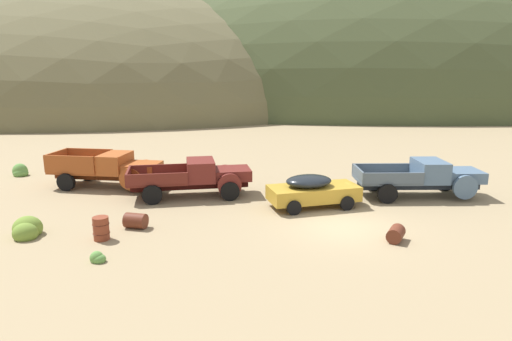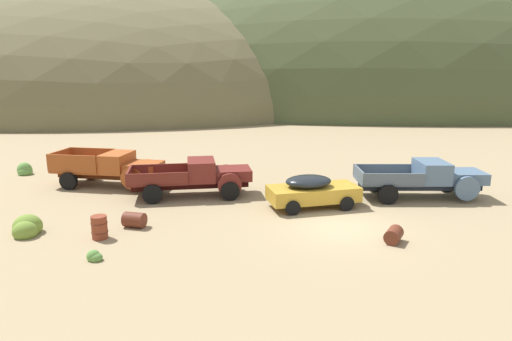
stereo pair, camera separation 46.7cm
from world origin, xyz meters
The scene contains 14 objects.
ground_plane centered at (0.00, 0.00, 0.00)m, with size 300.00×300.00×0.00m, color #998460.
hill_far_left centered at (-25.67, 61.33, 0.00)m, with size 90.21×66.81×38.40m, color brown.
hill_far_right centered at (25.98, 57.71, 0.00)m, with size 115.09×53.67×45.35m, color #424C2D.
truck_oxide_orange centered at (-11.10, 7.08, 1.03)m, with size 6.25×3.39×1.91m.
truck_oxblood centered at (-6.22, 4.98, 0.99)m, with size 6.37×3.00×1.89m.
car_mustard centered at (-0.58, 2.82, 0.81)m, with size 4.72×2.63×1.57m.
truck_chalk_blue centered at (5.39, 4.22, 1.01)m, with size 6.36×2.60×1.89m.
oil_drum_foreground centered at (1.66, -1.67, 0.29)m, with size 0.94×1.04×0.58m.
oil_drum_spare centered at (-8.56, 0.37, 0.32)m, with size 1.02×0.86×0.63m.
oil_drum_by_truck centered at (-9.62, -0.84, 0.46)m, with size 0.65×0.65×0.91m.
bush_between_trucks centered at (-9.20, -2.89, 0.12)m, with size 0.55×0.46×0.48m.
bush_back_edge centered at (-17.45, 10.05, 0.23)m, with size 0.94×0.88×0.97m.
bush_front_left centered at (-8.15, 9.21, 0.20)m, with size 0.84×0.73×0.82m.
bush_front_right centered at (-12.66, -0.29, 0.25)m, with size 1.13×1.36×0.98m.
Camera 1 is at (-4.64, -17.45, 6.53)m, focal length 31.50 mm.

